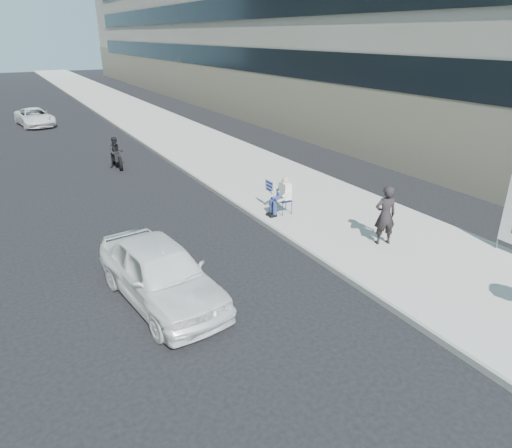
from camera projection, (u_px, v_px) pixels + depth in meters
ground at (314, 307)px, 10.44m from camera, size 160.00×160.00×0.00m
near_sidewalk at (175, 133)px, 28.29m from camera, size 5.00×120.00×0.15m
seated_protester at (281, 194)px, 15.17m from camera, size 0.83×1.12×1.31m
pedestrian_woman at (385, 215)px, 12.95m from camera, size 0.74×0.60×1.75m
white_sedan_near at (161, 273)px, 10.45m from camera, size 2.23×4.45×1.46m
white_sedan_far at (35, 117)px, 30.79m from camera, size 2.47×4.40×1.16m
motorcycle at (116, 154)px, 21.15m from camera, size 0.74×2.05×1.42m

